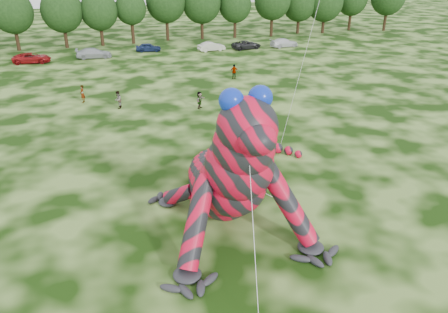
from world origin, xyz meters
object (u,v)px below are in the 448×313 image
tree_7 (63,18)px  spectator_5 (200,100)px  tree_12 (235,13)px  tree_16 (351,6)px  car_3 (94,53)px  tree_14 (299,9)px  spectator_1 (118,100)px  car_7 (284,43)px  spectator_3 (234,72)px  spectator_0 (82,94)px  car_5 (211,47)px  tree_17 (387,4)px  car_4 (148,47)px  tree_8 (100,19)px  tree_11 (202,11)px  car_6 (246,45)px  tree_10 (166,10)px  car_2 (32,58)px  tree_6 (14,20)px  inflatable_gecko (217,142)px  tree_13 (272,9)px  tree_15 (325,8)px  tree_9 (132,18)px

tree_7 → spectator_5: bearing=-70.0°
tree_12 → tree_16: bearing=3.7°
tree_16 → car_3: (-51.44, -12.31, -3.93)m
tree_14 → spectator_1: size_ratio=5.20×
car_7 → spectator_3: 22.53m
spectator_0 → car_5: bearing=153.2°
tree_14 → spectator_1: 53.00m
tree_12 → tree_17: bearing=-1.9°
car_4 → tree_8: bearing=51.9°
tree_11 → car_6: (4.69, -11.21, -4.35)m
tree_16 → car_5: 35.47m
spectator_3 → tree_11: bearing=-87.3°
car_3 → tree_10: bearing=-47.1°
car_6 → car_2: bearing=82.3°
tree_12 → spectator_1: 43.57m
car_2 → tree_6: bearing=20.4°
inflatable_gecko → car_5: bearing=73.0°
tree_12 → tree_13: (7.12, -0.61, 0.58)m
spectator_1 → car_7: bearing=146.2°
tree_13 → tree_15: 11.36m
spectator_0 → inflatable_gecko: bearing=33.2°
tree_12 → car_7: tree_12 is taller
car_6 → spectator_1: bearing=129.0°
tree_10 → car_4: size_ratio=2.62×
tree_10 → car_5: tree_10 is taller
tree_6 → tree_14: 51.06m
car_7 → spectator_3: (-14.57, -17.18, 0.20)m
inflatable_gecko → spectator_3: (10.69, 29.18, -3.58)m
tree_13 → tree_16: size_ratio=1.08×
tree_6 → car_5: 31.78m
tree_13 → car_5: 18.37m
car_7 → spectator_0: 39.44m
tree_11 → car_6: tree_11 is taller
tree_14 → car_4: size_ratio=2.35×
inflatable_gecko → tree_13: 63.09m
tree_8 → tree_14: 37.72m
spectator_0 → spectator_5: (11.40, -5.55, -0.06)m
car_5 → spectator_3: 17.67m
tree_9 → car_2: tree_9 is taller
car_4 → car_7: car_7 is taller
car_2 → tree_7: bearing=-19.0°
tree_15 → tree_17: (13.47, -1.11, 0.33)m
tree_13 → car_5: size_ratio=2.31×
tree_14 → tree_15: bearing=-10.7°
tree_10 → tree_6: bearing=-175.7°
car_5 → car_7: (12.67, -0.38, -0.01)m
tree_10 → car_4: 11.18m
tree_9 → car_5: size_ratio=1.98×
car_4 → tree_10: bearing=-18.8°
car_3 → car_7: car_3 is taller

